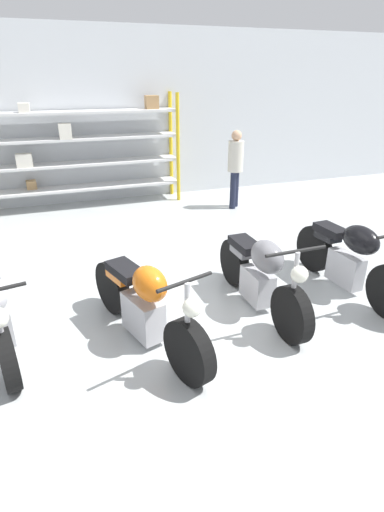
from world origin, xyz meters
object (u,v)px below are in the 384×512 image
motorcycle_orange (145,305)px  motorcycle_grey (260,274)px  shelving_rack (72,150)px  person_browsing (235,163)px  motorcycle_black (351,258)px

motorcycle_orange → motorcycle_grey: 1.47m
shelving_rack → person_browsing: bearing=-20.6°
shelving_rack → person_browsing: 3.42m
motorcycle_black → person_browsing: bearing=174.1°
motorcycle_orange → person_browsing: (2.92, 4.08, 0.51)m
motorcycle_orange → person_browsing: person_browsing is taller
motorcycle_grey → shelving_rack: bearing=-162.2°
shelving_rack → motorcycle_black: size_ratio=2.19×
person_browsing → motorcycle_grey: bearing=112.5°
motorcycle_grey → motorcycle_black: (1.30, -0.01, 0.03)m
shelving_rack → person_browsing: shelving_rack is taller
motorcycle_orange → motorcycle_black: motorcycle_black is taller
shelving_rack → motorcycle_grey: (1.74, -5.08, -0.76)m
motorcycle_orange → motorcycle_grey: motorcycle_grey is taller
person_browsing → motorcycle_black: bearing=130.7°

